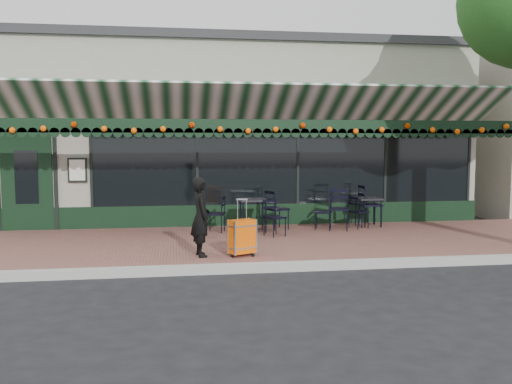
{
  "coord_description": "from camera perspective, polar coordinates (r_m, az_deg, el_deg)",
  "views": [
    {
      "loc": [
        -1.48,
        -8.72,
        2.14
      ],
      "look_at": [
        0.04,
        1.6,
        1.17
      ],
      "focal_mm": 38.0,
      "sensor_mm": 36.0,
      "label": 1
    }
  ],
  "objects": [
    {
      "name": "chair_a_front",
      "position": [
        12.35,
        8.7,
        -1.81
      ],
      "size": [
        0.59,
        0.59,
        0.93
      ],
      "primitive_type": null,
      "rotation": [
        0.0,
        0.0,
        -0.31
      ],
      "color": "black",
      "rests_on": "sidewalk"
    },
    {
      "name": "sidewalk",
      "position": [
        11.02,
        -0.5,
        -5.47
      ],
      "size": [
        18.0,
        4.0,
        0.15
      ],
      "primitive_type": "cube",
      "color": "brown",
      "rests_on": "ground"
    },
    {
      "name": "suitcase",
      "position": [
        9.45,
        -1.48,
        -4.77
      ],
      "size": [
        0.5,
        0.4,
        1.0
      ],
      "rotation": [
        0.0,
        0.0,
        0.44
      ],
      "color": "#F15B07",
      "rests_on": "sidewalk"
    },
    {
      "name": "chair_b_right",
      "position": [
        12.34,
        2.24,
        -1.84
      ],
      "size": [
        0.59,
        0.59,
        0.9
      ],
      "primitive_type": null,
      "rotation": [
        0.0,
        0.0,
        1.96
      ],
      "color": "black",
      "rests_on": "sidewalk"
    },
    {
      "name": "woman",
      "position": [
        9.44,
        -5.85,
        -2.62
      ],
      "size": [
        0.43,
        0.56,
        1.38
      ],
      "primitive_type": "imported",
      "rotation": [
        0.0,
        0.0,
        1.78
      ],
      "color": "black",
      "rests_on": "sidewalk"
    },
    {
      "name": "chair_b_left",
      "position": [
        11.95,
        -4.28,
        -2.33
      ],
      "size": [
        0.5,
        0.5,
        0.8
      ],
      "primitive_type": null,
      "rotation": [
        0.0,
        0.0,
        -1.85
      ],
      "color": "black",
      "rests_on": "sidewalk"
    },
    {
      "name": "restaurant_building",
      "position": [
        16.63,
        -3.27,
        5.78
      ],
      "size": [
        12.0,
        9.6,
        4.5
      ],
      "color": "gray",
      "rests_on": "ground"
    },
    {
      "name": "chair_b_front",
      "position": [
        11.42,
        1.99,
        -2.72
      ],
      "size": [
        0.53,
        0.53,
        0.78
      ],
      "primitive_type": null,
      "rotation": [
        0.0,
        0.0,
        0.49
      ],
      "color": "black",
      "rests_on": "sidewalk"
    },
    {
      "name": "cafe_table_a",
      "position": [
        13.0,
        11.74,
        -0.9
      ],
      "size": [
        0.54,
        0.54,
        0.67
      ],
      "color": "black",
      "rests_on": "sidewalk"
    },
    {
      "name": "chair_a_left",
      "position": [
        12.35,
        7.08,
        -2.14
      ],
      "size": [
        0.5,
        0.5,
        0.78
      ],
      "primitive_type": null,
      "rotation": [
        0.0,
        0.0,
        -1.92
      ],
      "color": "black",
      "rests_on": "sidewalk"
    },
    {
      "name": "chair_a_right",
      "position": [
        12.69,
        10.77,
        -2.08
      ],
      "size": [
        0.49,
        0.49,
        0.75
      ],
      "primitive_type": null,
      "rotation": [
        0.0,
        0.0,
        1.96
      ],
      "color": "black",
      "rests_on": "sidewalk"
    },
    {
      "name": "curb",
      "position": [
        9.01,
        1.33,
        -7.92
      ],
      "size": [
        18.0,
        0.16,
        0.15
      ],
      "primitive_type": "cube",
      "color": "#9E9E99",
      "rests_on": "ground"
    },
    {
      "name": "ground",
      "position": [
        9.1,
        1.25,
        -8.27
      ],
      "size": [
        80.0,
        80.0,
        0.0
      ],
      "primitive_type": "plane",
      "color": "black",
      "rests_on": "ground"
    },
    {
      "name": "cafe_table_b",
      "position": [
        11.91,
        -0.33,
        -1.09
      ],
      "size": [
        0.59,
        0.59,
        0.73
      ],
      "color": "black",
      "rests_on": "sidewalk"
    },
    {
      "name": "chair_a_extra",
      "position": [
        13.04,
        11.94,
        -1.38
      ],
      "size": [
        0.5,
        0.5,
        0.99
      ],
      "primitive_type": null,
      "rotation": [
        0.0,
        0.0,
        1.59
      ],
      "color": "black",
      "rests_on": "sidewalk"
    }
  ]
}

